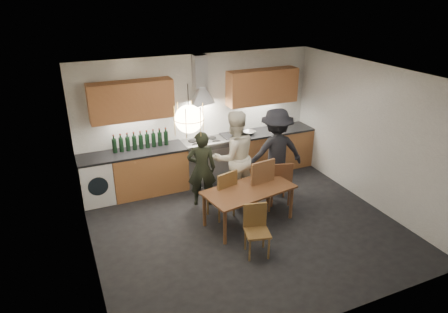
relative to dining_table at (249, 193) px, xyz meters
name	(u,v)px	position (x,y,z in m)	size (l,w,h in m)	color
ground	(246,227)	(-0.10, -0.13, -0.57)	(5.00, 5.00, 0.00)	black
room_shell	(249,133)	(-0.10, -0.13, 1.13)	(5.02, 4.52, 2.61)	white
counter_run	(206,161)	(-0.08, 1.82, -0.12)	(5.00, 0.62, 0.90)	#C2804A
range_stove	(205,161)	(-0.10, 1.81, -0.13)	(0.90, 0.60, 0.92)	silver
wall_fixtures	(201,93)	(-0.10, 1.93, 1.30)	(4.30, 0.54, 1.10)	#C57E4C
pendant_lamp	(189,119)	(-1.10, -0.23, 1.53)	(0.43, 0.43, 0.70)	black
dining_table	(249,193)	(0.00, 0.00, 0.00)	(1.64, 1.02, 0.65)	brown
chair_back_left	(224,191)	(-0.33, 0.31, -0.05)	(0.51, 0.51, 0.92)	brown
chair_back_mid	(258,182)	(0.30, 0.22, 0.03)	(0.54, 0.54, 1.06)	brown
chair_back_right	(280,180)	(0.81, 0.32, -0.07)	(0.49, 0.49, 0.88)	brown
chair_front	(256,226)	(-0.28, -0.80, -0.11)	(0.44, 0.44, 0.80)	brown
person_left	(202,169)	(-0.51, 0.92, 0.15)	(0.53, 0.35, 1.45)	black
person_mid	(234,157)	(0.10, 0.83, 0.32)	(0.87, 0.67, 1.78)	silver
person_right	(276,152)	(0.97, 0.78, 0.29)	(1.12, 0.64, 1.73)	black
mixing_bowl	(249,133)	(0.91, 1.80, 0.36)	(0.26, 0.26, 0.06)	#A9A9AC
stock_pot	(273,127)	(1.51, 1.81, 0.40)	(0.22, 0.22, 0.15)	#AEAEB1
wine_bottles	(141,140)	(-1.38, 1.91, 0.50)	(1.09, 0.08, 0.35)	black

